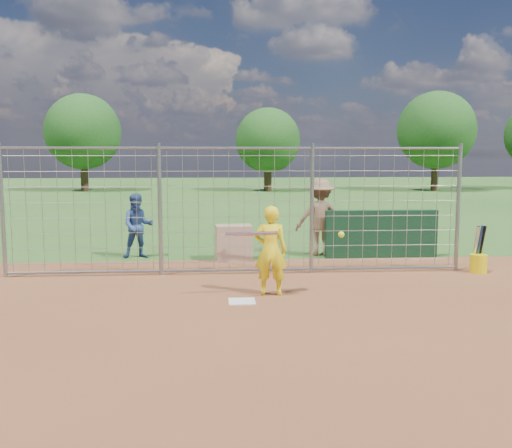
{
  "coord_description": "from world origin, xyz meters",
  "views": [
    {
      "loc": [
        -0.41,
        -9.19,
        2.37
      ],
      "look_at": [
        0.3,
        0.8,
        1.15
      ],
      "focal_mm": 40.0,
      "sensor_mm": 36.0,
      "label": 1
    }
  ],
  "objects": [
    {
      "name": "bucket_with_bats",
      "position": [
        4.86,
        1.76,
        0.25
      ],
      "size": [
        0.34,
        0.38,
        0.97
      ],
      "color": "yellow",
      "rests_on": "ground"
    },
    {
      "name": "ground",
      "position": [
        0.0,
        0.0,
        0.0
      ],
      "size": [
        100.0,
        100.0,
        0.0
      ],
      "primitive_type": "plane",
      "color": "#2D591E",
      "rests_on": "ground"
    },
    {
      "name": "batter",
      "position": [
        0.51,
        0.25,
        0.76
      ],
      "size": [
        0.61,
        0.45,
        1.53
      ],
      "primitive_type": "imported",
      "rotation": [
        0.0,
        0.0,
        2.99
      ],
      "color": "yellow",
      "rests_on": "ground"
    },
    {
      "name": "bystander_a",
      "position": [
        -2.2,
        3.95,
        0.74
      ],
      "size": [
        0.8,
        0.67,
        1.49
      ],
      "primitive_type": "imported",
      "rotation": [
        0.0,
        0.0,
        0.16
      ],
      "color": "navy",
      "rests_on": "ground"
    },
    {
      "name": "bystander_c",
      "position": [
        2.05,
        4.01,
        0.91
      ],
      "size": [
        1.21,
        0.75,
        1.82
      ],
      "primitive_type": "imported",
      "rotation": [
        0.0,
        0.0,
        3.08
      ],
      "color": "brown",
      "rests_on": "ground"
    },
    {
      "name": "infield_dirt",
      "position": [
        0.0,
        -3.0,
        0.01
      ],
      "size": [
        18.0,
        18.0,
        0.0
      ],
      "primitive_type": "plane",
      "color": "brown",
      "rests_on": "ground"
    },
    {
      "name": "tree_line",
      "position": [
        3.13,
        28.13,
        3.71
      ],
      "size": [
        44.66,
        6.72,
        6.48
      ],
      "color": "#3F2B19",
      "rests_on": "ground"
    },
    {
      "name": "equipment_in_play",
      "position": [
        0.52,
        -0.08,
        1.09
      ],
      "size": [
        1.95,
        0.18,
        0.1
      ],
      "color": "silver",
      "rests_on": "ground"
    },
    {
      "name": "equipment_bin",
      "position": [
        -0.01,
        3.48,
        0.4
      ],
      "size": [
        0.84,
        0.61,
        0.8
      ],
      "primitive_type": "cube",
      "rotation": [
        0.0,
        0.0,
        0.08
      ],
      "color": "tan",
      "rests_on": "ground"
    },
    {
      "name": "backstop_fence",
      "position": [
        0.0,
        2.0,
        1.26
      ],
      "size": [
        9.08,
        0.08,
        2.6
      ],
      "color": "gray",
      "rests_on": "ground"
    },
    {
      "name": "dugout_wall",
      "position": [
        3.4,
        3.6,
        0.55
      ],
      "size": [
        2.6,
        0.2,
        1.1
      ],
      "primitive_type": "cube",
      "color": "#11381E",
      "rests_on": "ground"
    },
    {
      "name": "home_plate",
      "position": [
        0.0,
        -0.2,
        0.01
      ],
      "size": [
        0.43,
        0.43,
        0.02
      ],
      "primitive_type": "cube",
      "color": "silver",
      "rests_on": "ground"
    }
  ]
}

